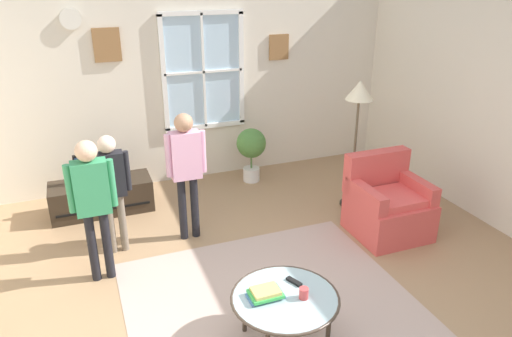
% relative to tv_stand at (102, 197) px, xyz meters
% --- Properties ---
extents(ground_plane, '(6.57, 6.97, 0.02)m').
position_rel_tv_stand_xyz_m(ground_plane, '(1.13, -2.56, -0.20)').
color(ground_plane, '#9E7A56').
extents(back_wall, '(5.97, 0.17, 2.90)m').
position_rel_tv_stand_xyz_m(back_wall, '(1.14, 0.69, 1.26)').
color(back_wall, beige).
rests_on(back_wall, ground_plane).
extents(area_rug, '(2.46, 2.40, 0.01)m').
position_rel_tv_stand_xyz_m(area_rug, '(1.22, -2.43, -0.19)').
color(area_rug, tan).
rests_on(area_rug, ground_plane).
extents(tv_stand, '(1.17, 0.48, 0.39)m').
position_rel_tv_stand_xyz_m(tv_stand, '(0.00, 0.00, 0.00)').
color(tv_stand, '#2D2319').
rests_on(tv_stand, ground_plane).
extents(television, '(0.52, 0.08, 0.37)m').
position_rel_tv_stand_xyz_m(television, '(0.00, -0.00, 0.39)').
color(television, '#4C4C4C').
rests_on(television, tv_stand).
extents(armchair, '(0.76, 0.74, 0.87)m').
position_rel_tv_stand_xyz_m(armchair, '(2.89, -1.65, 0.13)').
color(armchair, '#D14C47').
rests_on(armchair, ground_plane).
extents(coffee_table, '(0.83, 0.83, 0.45)m').
position_rel_tv_stand_xyz_m(coffee_table, '(1.13, -2.82, 0.23)').
color(coffee_table, '#99B2B7').
rests_on(coffee_table, ground_plane).
extents(book_stack, '(0.27, 0.18, 0.07)m').
position_rel_tv_stand_xyz_m(book_stack, '(0.99, -2.77, 0.29)').
color(book_stack, '#456DA2').
rests_on(book_stack, coffee_table).
extents(cup, '(0.07, 0.07, 0.09)m').
position_rel_tv_stand_xyz_m(cup, '(1.25, -2.89, 0.30)').
color(cup, '#BF3F3F').
rests_on(cup, coffee_table).
extents(remote_near_books, '(0.09, 0.14, 0.02)m').
position_rel_tv_stand_xyz_m(remote_near_books, '(1.27, -2.69, 0.26)').
color(remote_near_books, black).
rests_on(remote_near_books, coffee_table).
extents(person_pink_shirt, '(0.42, 0.19, 1.40)m').
position_rel_tv_stand_xyz_m(person_pink_shirt, '(0.84, -0.97, 0.69)').
color(person_pink_shirt, black).
rests_on(person_pink_shirt, ground_plane).
extents(person_green_shirt, '(0.42, 0.19, 1.38)m').
position_rel_tv_stand_xyz_m(person_green_shirt, '(-0.11, -1.41, 0.67)').
color(person_green_shirt, black).
rests_on(person_green_shirt, ground_plane).
extents(person_black_shirt, '(0.38, 0.17, 1.27)m').
position_rel_tv_stand_xyz_m(person_black_shirt, '(0.08, -0.97, 0.60)').
color(person_black_shirt, '#726656').
rests_on(person_black_shirt, ground_plane).
extents(potted_plant_by_window, '(0.40, 0.40, 0.75)m').
position_rel_tv_stand_xyz_m(potted_plant_by_window, '(2.00, 0.20, 0.30)').
color(potted_plant_by_window, silver).
rests_on(potted_plant_by_window, ground_plane).
extents(floor_lamp, '(0.32, 0.32, 1.56)m').
position_rel_tv_stand_xyz_m(floor_lamp, '(2.89, -0.93, 1.11)').
color(floor_lamp, black).
rests_on(floor_lamp, ground_plane).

